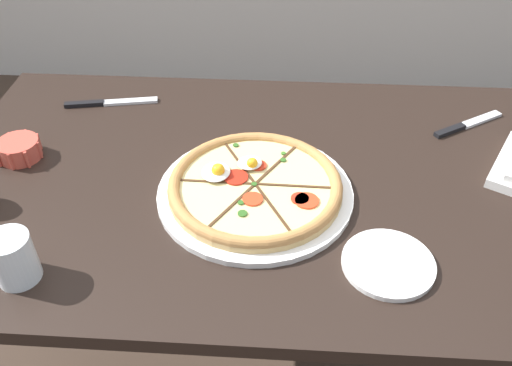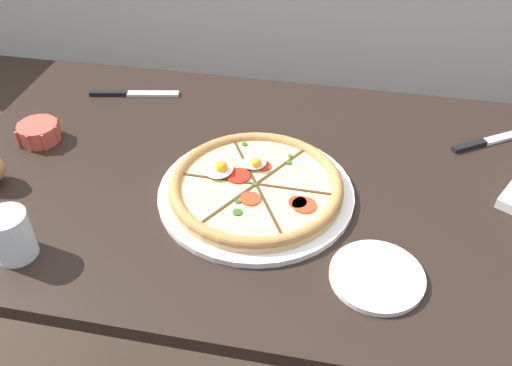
{
  "view_description": "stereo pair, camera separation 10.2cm",
  "coord_description": "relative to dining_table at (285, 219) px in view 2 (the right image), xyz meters",
  "views": [
    {
      "loc": [
        -0.0,
        -0.84,
        1.43
      ],
      "look_at": [
        -0.05,
        -0.06,
        0.78
      ],
      "focal_mm": 38.0,
      "sensor_mm": 36.0,
      "label": 1
    },
    {
      "loc": [
        0.1,
        -0.82,
        1.43
      ],
      "look_at": [
        -0.05,
        -0.06,
        0.78
      ],
      "focal_mm": 38.0,
      "sensor_mm": 36.0,
      "label": 2
    }
  ],
  "objects": [
    {
      "name": "dining_table",
      "position": [
        0.0,
        0.0,
        0.0
      ],
      "size": [
        1.38,
        0.78,
        0.75
      ],
      "color": "black",
      "rests_on": "ground_plane"
    },
    {
      "name": "knife_spare",
      "position": [
        -0.42,
        0.25,
        0.11
      ],
      "size": [
        0.22,
        0.06,
        0.01
      ],
      "rotation": [
        0.0,
        0.0,
        0.19
      ],
      "color": "silver",
      "rests_on": "dining_table"
    },
    {
      "name": "pizza",
      "position": [
        -0.05,
        -0.06,
        0.12
      ],
      "size": [
        0.37,
        0.37,
        0.06
      ],
      "color": "white",
      "rests_on": "dining_table"
    },
    {
      "name": "side_saucer",
      "position": [
        0.18,
        -0.22,
        0.11
      ],
      "size": [
        0.15,
        0.15,
        0.01
      ],
      "color": "white",
      "rests_on": "dining_table"
    },
    {
      "name": "ramekin_bowl",
      "position": [
        -0.55,
        0.03,
        0.13
      ],
      "size": [
        0.09,
        0.09,
        0.04
      ],
      "color": "#C64C3D",
      "rests_on": "dining_table"
    },
    {
      "name": "knife_main",
      "position": [
        0.41,
        0.21,
        0.11
      ],
      "size": [
        0.17,
        0.12,
        0.01
      ],
      "rotation": [
        0.0,
        0.0,
        0.57
      ],
      "color": "silver",
      "rests_on": "dining_table"
    },
    {
      "name": "water_glass",
      "position": [
        -0.42,
        -0.28,
        0.14
      ],
      "size": [
        0.07,
        0.07,
        0.09
      ],
      "color": "white",
      "rests_on": "dining_table"
    }
  ]
}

